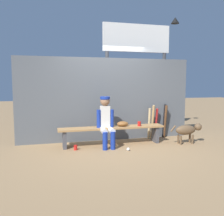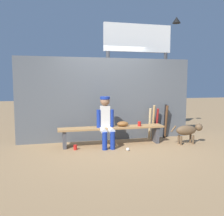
% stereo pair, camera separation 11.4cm
% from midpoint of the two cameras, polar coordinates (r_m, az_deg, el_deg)
% --- Properties ---
extents(ground_plane, '(30.00, 30.00, 0.00)m').
position_cam_midpoint_polar(ground_plane, '(5.91, 0.56, -8.62)').
color(ground_plane, '#9E7A51').
extents(chainlink_fence, '(4.49, 0.03, 2.11)m').
position_cam_midpoint_polar(chainlink_fence, '(6.23, -0.59, 2.00)').
color(chainlink_fence, '#595E63').
rests_on(chainlink_fence, ground_plane).
extents(dugout_bench, '(2.54, 0.36, 0.44)m').
position_cam_midpoint_polar(dugout_bench, '(5.83, 0.56, -5.33)').
color(dugout_bench, '#AD7F4C').
rests_on(dugout_bench, ground_plane).
extents(player_seated, '(0.41, 0.55, 1.17)m').
position_cam_midpoint_polar(player_seated, '(5.63, -0.83, -2.79)').
color(player_seated, silver).
rests_on(player_seated, ground_plane).
extents(baseball_glove, '(0.28, 0.20, 0.12)m').
position_cam_midpoint_polar(baseball_glove, '(5.87, 3.08, -3.73)').
color(baseball_glove, brown).
rests_on(baseball_glove, dugout_bench).
extents(bat_wood_natural, '(0.07, 0.13, 0.82)m').
position_cam_midpoint_polar(bat_wood_natural, '(6.49, 9.34, -3.65)').
color(bat_wood_natural, tan).
rests_on(bat_wood_natural, ground_plane).
extents(bat_wood_tan, '(0.08, 0.22, 0.90)m').
position_cam_midpoint_polar(bat_wood_tan, '(6.53, 10.12, -3.25)').
color(bat_wood_tan, tan).
rests_on(bat_wood_tan, ground_plane).
extents(bat_aluminum_red, '(0.07, 0.17, 0.80)m').
position_cam_midpoint_polar(bat_aluminum_red, '(6.64, 10.93, -3.54)').
color(bat_aluminum_red, '#B22323').
rests_on(bat_aluminum_red, ground_plane).
extents(bat_aluminum_black, '(0.07, 0.15, 0.91)m').
position_cam_midpoint_polar(bat_aluminum_black, '(6.71, 12.77, -3.01)').
color(bat_aluminum_black, black).
rests_on(bat_aluminum_black, ground_plane).
extents(bat_wood_dark, '(0.08, 0.17, 0.89)m').
position_cam_midpoint_polar(bat_wood_dark, '(6.70, 12.99, -3.14)').
color(bat_wood_dark, brown).
rests_on(bat_wood_dark, ground_plane).
extents(baseball, '(0.07, 0.07, 0.07)m').
position_cam_midpoint_polar(baseball, '(5.40, 4.31, -9.63)').
color(baseball, white).
rests_on(baseball, ground_plane).
extents(cup_on_ground, '(0.08, 0.08, 0.11)m').
position_cam_midpoint_polar(cup_on_ground, '(5.53, -8.00, -9.11)').
color(cup_on_ground, red).
rests_on(cup_on_ground, ground_plane).
extents(cup_on_bench, '(0.08, 0.08, 0.11)m').
position_cam_midpoint_polar(cup_on_bench, '(5.93, 6.98, -3.70)').
color(cup_on_bench, red).
rests_on(cup_on_bench, dugout_bench).
extents(scoreboard, '(2.26, 0.27, 3.37)m').
position_cam_midpoint_polar(scoreboard, '(7.20, 6.99, 12.97)').
color(scoreboard, '#3F3F42').
rests_on(scoreboard, ground_plane).
extents(dog, '(0.84, 0.20, 0.49)m').
position_cam_midpoint_polar(dog, '(6.22, 17.93, -4.99)').
color(dog, brown).
rests_on(dog, ground_plane).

